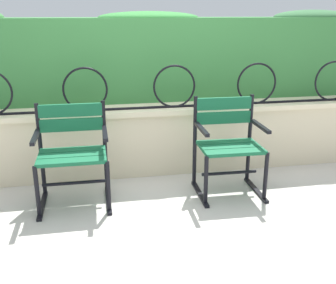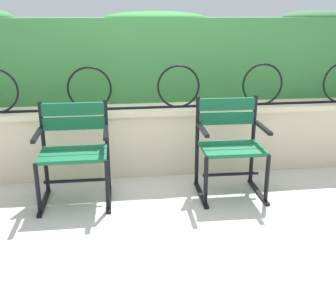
{
  "view_description": "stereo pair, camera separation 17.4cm",
  "coord_description": "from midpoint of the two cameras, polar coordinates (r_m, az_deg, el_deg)",
  "views": [
    {
      "loc": [
        -0.61,
        -3.02,
        1.57
      ],
      "look_at": [
        0.0,
        0.07,
        0.55
      ],
      "focal_mm": 43.08,
      "sensor_mm": 36.0,
      "label": 1
    },
    {
      "loc": [
        -0.43,
        -3.05,
        1.57
      ],
      "look_at": [
        0.0,
        0.07,
        0.55
      ],
      "focal_mm": 43.08,
      "sensor_mm": 36.0,
      "label": 2
    }
  ],
  "objects": [
    {
      "name": "ground_plane",
      "position": [
        3.46,
        1.63,
        -9.09
      ],
      "size": [
        60.0,
        60.0,
        0.0
      ],
      "primitive_type": "plane",
      "color": "#BCB7AD"
    },
    {
      "name": "hedge_row",
      "position": [
        4.42,
        -1.44,
        12.1
      ],
      "size": [
        7.79,
        0.61,
        0.96
      ],
      "color": "#387A3D",
      "rests_on": "stone_wall"
    },
    {
      "name": "stone_wall",
      "position": [
        4.11,
        -0.28,
        0.51
      ],
      "size": [
        7.95,
        0.41,
        0.67
      ],
      "color": "beige",
      "rests_on": "ground"
    },
    {
      "name": "park_chair_left",
      "position": [
        3.5,
        -11.78,
        -1.0
      ],
      "size": [
        0.6,
        0.52,
        0.84
      ],
      "color": "#145B38",
      "rests_on": "ground"
    },
    {
      "name": "iron_arch_fence",
      "position": [
        3.89,
        -3.01,
        7.32
      ],
      "size": [
        7.4,
        0.02,
        0.42
      ],
      "color": "black",
      "rests_on": "stone_wall"
    },
    {
      "name": "park_chair_right",
      "position": [
        3.62,
        10.12,
        -0.23
      ],
      "size": [
        0.58,
        0.54,
        0.86
      ],
      "color": "#145B38",
      "rests_on": "ground"
    }
  ]
}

